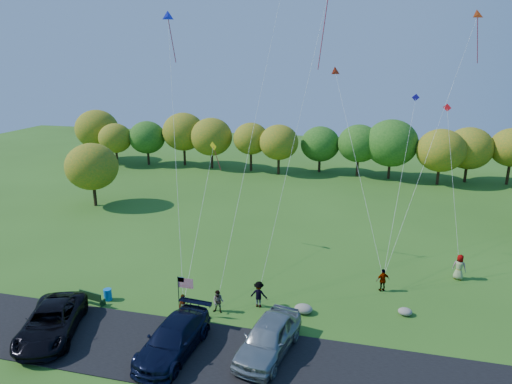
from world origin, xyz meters
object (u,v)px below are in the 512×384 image
at_px(flyer_e, 459,267).
at_px(trash_barrel, 108,295).
at_px(park_bench, 91,298).
at_px(minivan_dark, 51,322).
at_px(flyer_d, 383,280).
at_px(flyer_c, 259,294).
at_px(minivan_silver, 268,337).
at_px(flyer_a, 184,307).
at_px(minivan_navy, 173,339).
at_px(flyer_b, 218,302).

height_order(flyer_e, trash_barrel, flyer_e).
bearing_deg(park_bench, minivan_dark, -83.29).
xyz_separation_m(flyer_e, park_bench, (-24.09, -9.78, -0.42)).
height_order(minivan_dark, flyer_d, minivan_dark).
distance_m(flyer_e, park_bench, 26.01).
height_order(flyer_d, flyer_e, flyer_e).
xyz_separation_m(minivan_dark, park_bench, (0.24, 3.61, -0.39)).
bearing_deg(flyer_c, minivan_dark, 32.50).
distance_m(minivan_silver, flyer_d, 10.79).
height_order(flyer_a, flyer_c, flyer_c).
distance_m(flyer_a, trash_barrel, 5.93).
relative_size(minivan_navy, flyer_a, 3.69).
xyz_separation_m(minivan_silver, flyer_b, (-4.02, 3.38, -0.26)).
height_order(flyer_a, flyer_b, flyer_a).
height_order(flyer_d, trash_barrel, flyer_d).
bearing_deg(minivan_silver, flyer_d, 65.16).
relative_size(minivan_navy, park_bench, 3.32).
xyz_separation_m(minivan_navy, flyer_e, (16.74, 13.21, 0.03)).
relative_size(flyer_c, park_bench, 0.99).
xyz_separation_m(flyer_b, flyer_e, (15.70, 8.62, 0.19)).
bearing_deg(flyer_a, flyer_d, -4.45).
height_order(flyer_b, flyer_e, flyer_e).
xyz_separation_m(flyer_b, flyer_c, (2.34, 1.32, 0.12)).
relative_size(minivan_navy, minivan_silver, 1.05).
relative_size(flyer_a, flyer_b, 1.06).
height_order(minivan_dark, minivan_navy, minivan_navy).
relative_size(flyer_d, trash_barrel, 2.09).
relative_size(minivan_dark, flyer_d, 3.76).
height_order(minivan_navy, park_bench, minivan_navy).
relative_size(flyer_a, park_bench, 0.90).
bearing_deg(trash_barrel, park_bench, -127.70).
height_order(minivan_silver, flyer_d, minivan_silver).
bearing_deg(flyer_c, flyer_e, -147.93).
bearing_deg(flyer_d, park_bench, -5.66).
bearing_deg(minivan_navy, flyer_e, 42.96).
bearing_deg(park_bench, flyer_c, 23.59).
bearing_deg(minivan_dark, flyer_e, 8.89).
xyz_separation_m(minivan_silver, trash_barrel, (-11.75, 3.09, -0.64)).
height_order(flyer_a, flyer_e, flyer_e).
relative_size(minivan_silver, flyer_a, 3.52).
relative_size(minivan_navy, trash_barrel, 7.55).
height_order(flyer_d, park_bench, flyer_d).
xyz_separation_m(minivan_dark, flyer_a, (6.76, 3.62, -0.12)).
bearing_deg(flyer_e, minivan_silver, 67.02).
xyz_separation_m(flyer_a, flyer_e, (17.57, 9.78, 0.15)).
xyz_separation_m(flyer_d, park_bench, (-18.64, -6.60, -0.29)).
xyz_separation_m(flyer_a, flyer_d, (12.12, 6.59, 0.02)).
height_order(flyer_c, trash_barrel, flyer_c).
height_order(minivan_dark, minivan_silver, minivan_silver).
relative_size(flyer_b, flyer_d, 0.93).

